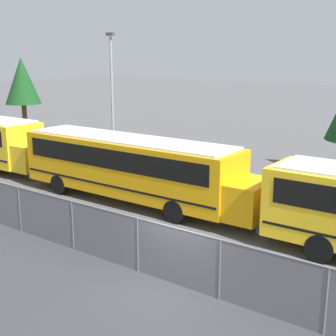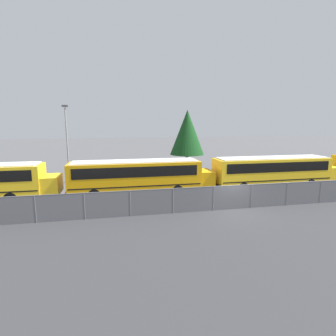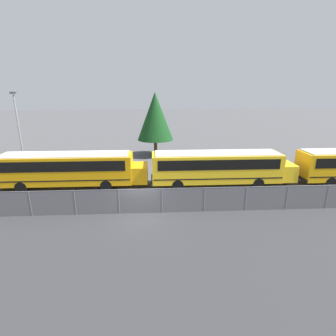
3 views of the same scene
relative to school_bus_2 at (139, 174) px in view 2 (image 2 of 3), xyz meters
The scene contains 7 objects.
ground_plane 8.71m from the school_bus_2, 40.77° to the right, with size 200.00×200.00×0.00m, color #4C4C4F.
road_strip 13.36m from the school_bus_2, 60.86° to the right, with size 127.84×12.00×0.01m.
fence 8.56m from the school_bus_2, 40.79° to the right, with size 93.91×0.07×1.85m.
school_bus_2 is the anchor object (origin of this frame).
school_bus_3 13.32m from the school_bus_2, ahead, with size 13.00×2.63×3.10m.
light_pole 9.75m from the school_bus_2, 137.89° to the left, with size 0.60×0.24×8.23m.
tree_1 14.28m from the school_bus_2, 56.34° to the left, with size 4.65×4.65×8.17m.
Camera 2 is at (-8.50, -17.50, 6.38)m, focal length 28.00 mm.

